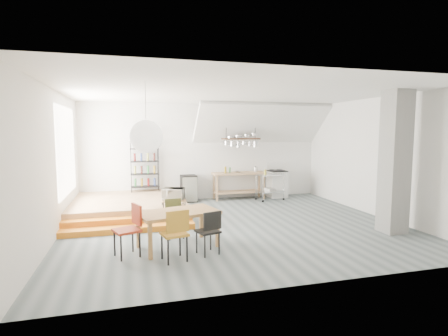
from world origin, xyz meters
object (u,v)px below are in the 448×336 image
object	(u,v)px
dining_table	(178,215)
mini_fridge	(189,188)
rolling_cart	(270,183)
stove	(277,183)

from	to	relation	value
dining_table	mini_fridge	bearing A→B (deg)	62.80
dining_table	rolling_cart	xyz separation A→B (m)	(3.61, 4.00, -0.08)
dining_table	rolling_cart	world-z (taller)	rolling_cart
dining_table	mini_fridge	world-z (taller)	mini_fridge
dining_table	rolling_cart	distance (m)	5.39
rolling_cart	mini_fridge	bearing A→B (deg)	158.33
mini_fridge	rolling_cart	bearing A→B (deg)	-10.65
stove	mini_fridge	world-z (taller)	stove
stove	dining_table	size ratio (longest dim) A/B	0.69
rolling_cart	mini_fridge	distance (m)	2.71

